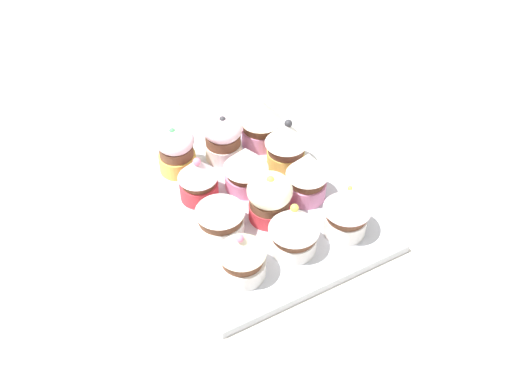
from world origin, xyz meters
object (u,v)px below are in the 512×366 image
Objects in this scene: cupcake_6 at (243,168)px; napkin at (134,122)px; cupcake_1 at (307,175)px; cupcake_5 at (268,198)px; cupcake_0 at (347,210)px; cupcake_3 at (261,121)px; baking_tray at (256,202)px; cupcake_8 at (242,254)px; cupcake_11 at (176,150)px; cupcake_2 at (286,143)px; cupcake_4 at (297,227)px; cupcake_9 at (220,212)px; cupcake_10 at (198,178)px; cupcake_7 at (225,137)px.

cupcake_6 is 0.47× the size of napkin.
cupcake_1 is 6.54cm from cupcake_5.
cupcake_3 is at bearing 2.79° from cupcake_0.
cupcake_0 and cupcake_1 have the same top height.
cupcake_8 is (-10.16, 7.33, 4.20)cm from baking_tray.
cupcake_11 is (7.70, 6.47, -0.07)cm from cupcake_6.
baking_tray is 8.14cm from cupcake_1.
napkin is (21.11, 15.45, -4.95)cm from cupcake_2.
cupcake_5 is at bearing 176.28° from baking_tray.
cupcake_11 is at bearing 19.67° from cupcake_4.
cupcake_1 reaches higher than cupcake_9.
cupcake_10 is at bearing 39.10° from cupcake_5.
cupcake_2 reaches higher than baking_tray.
cupcake_7 is 1.03× the size of cupcake_11.
cupcake_7 reaches higher than cupcake_5.
cupcake_7 is (12.56, 5.89, -0.29)cm from cupcake_1.
cupcake_2 is (4.03, -6.95, 4.65)cm from baking_tray.
cupcake_10 reaches higher than baking_tray.
cupcake_10 is (0.04, 13.46, -0.67)cm from cupcake_2.
cupcake_10 is (14.24, -0.82, -0.21)cm from cupcake_8.
cupcake_3 is (10.08, -6.24, 4.66)cm from baking_tray.
cupcake_1 is 14.41cm from cupcake_10.
cupcake_1 is 12.87cm from cupcake_9.
cupcake_4 is at bearing 140.05° from cupcake_1.
cupcake_0 is 1.06× the size of cupcake_11.
cupcake_4 is 1.07× the size of cupcake_10.
cupcake_8 is at bearing 89.21° from cupcake_0.
cupcake_1 is 6.74cm from cupcake_2.
cupcake_5 is at bearing -178.38° from cupcake_6.
cupcake_1 is 0.52× the size of napkin.
cupcake_8 is at bearing 118.94° from cupcake_1.
cupcake_4 reaches higher than cupcake_10.
cupcake_5 is at bearing -163.98° from napkin.
cupcake_6 is 0.93× the size of cupcake_7.
baking_tray is 4.38× the size of cupcake_4.
cupcake_9 is at bearing -178.96° from cupcake_11.
cupcake_11 is (20.95, 14.13, -0.40)cm from cupcake_0.
cupcake_9 is 0.45× the size of napkin.
baking_tray is at bearing 120.10° from cupcake_2.
cupcake_6 is at bearing 8.34° from baking_tray.
cupcake_0 reaches higher than napkin.
baking_tray is 4.78× the size of cupcake_6.
cupcake_5 is at bearing 136.89° from cupcake_2.
cupcake_1 reaches higher than cupcake_6.
cupcake_3 is (6.06, 0.71, 0.01)cm from cupcake_2.
cupcake_1 is at bearing -113.30° from baking_tray.
cupcake_1 is at bearing -81.43° from cupcake_5.
cupcake_0 is at bearing -118.32° from cupcake_9.
napkin is at bearing 3.79° from cupcake_9.
cupcake_10 is (-6.01, 12.75, -0.67)cm from cupcake_3.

